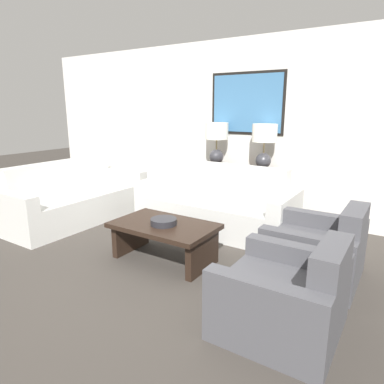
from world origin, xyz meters
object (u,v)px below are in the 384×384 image
(decorative_bowl, at_px, (164,222))
(armchair_near_back_wall, at_px, (317,252))
(console_table, at_px, (238,192))
(coffee_table, at_px, (164,234))
(table_lamp_left, at_px, (217,138))
(armchair_near_camera, at_px, (285,298))
(couch_by_back_wall, at_px, (216,208))
(couch_by_side, at_px, (76,200))
(table_lamp_right, at_px, (264,141))

(decorative_bowl, relative_size, armchair_near_back_wall, 0.33)
(console_table, xyz_separation_m, coffee_table, (0.02, -1.90, -0.07))
(table_lamp_left, bearing_deg, armchair_near_camera, -51.42)
(console_table, height_order, table_lamp_left, table_lamp_left)
(decorative_bowl, xyz_separation_m, armchair_near_back_wall, (1.49, 0.53, -0.19))
(table_lamp_left, distance_m, couch_by_back_wall, 1.18)
(console_table, relative_size, coffee_table, 1.11)
(armchair_near_back_wall, bearing_deg, couch_by_side, -178.66)
(coffee_table, bearing_deg, couch_by_side, 168.06)
(coffee_table, distance_m, armchair_near_camera, 1.59)
(armchair_near_back_wall, distance_m, armchair_near_camera, 1.00)
(table_lamp_right, bearing_deg, table_lamp_left, 180.00)
(console_table, xyz_separation_m, armchair_near_camera, (1.53, -2.40, -0.11))
(console_table, relative_size, table_lamp_right, 1.88)
(table_lamp_right, distance_m, armchair_near_camera, 2.81)
(table_lamp_left, bearing_deg, table_lamp_right, 0.00)
(table_lamp_left, height_order, table_lamp_right, same)
(coffee_table, bearing_deg, decorative_bowl, -57.95)
(table_lamp_right, bearing_deg, console_table, 180.00)
(couch_by_back_wall, height_order, coffee_table, couch_by_back_wall)
(couch_by_back_wall, bearing_deg, armchair_near_back_wall, -25.22)
(table_lamp_right, height_order, coffee_table, table_lamp_right)
(table_lamp_left, bearing_deg, couch_by_back_wall, -60.36)
(couch_by_back_wall, distance_m, armchair_near_back_wall, 1.69)
(table_lamp_right, relative_size, armchair_near_camera, 0.76)
(console_table, height_order, couch_by_back_wall, couch_by_back_wall)
(console_table, relative_size, decorative_bowl, 4.39)
(console_table, relative_size, armchair_near_camera, 1.43)
(coffee_table, relative_size, armchair_near_back_wall, 1.29)
(couch_by_side, bearing_deg, coffee_table, -11.94)
(coffee_table, relative_size, armchair_near_camera, 1.29)
(couch_by_side, xyz_separation_m, armchair_near_back_wall, (3.49, 0.08, -0.03))
(decorative_bowl, bearing_deg, table_lamp_left, 102.53)
(coffee_table, xyz_separation_m, decorative_bowl, (0.02, -0.03, 0.15))
(armchair_near_back_wall, bearing_deg, couch_by_back_wall, 154.78)
(table_lamp_left, relative_size, table_lamp_right, 1.00)
(couch_by_back_wall, xyz_separation_m, decorative_bowl, (0.04, -1.25, 0.16))
(couch_by_back_wall, height_order, couch_by_side, same)
(table_lamp_right, relative_size, decorative_bowl, 2.34)
(couch_by_back_wall, bearing_deg, armchair_near_camera, -48.39)
(table_lamp_right, xyz_separation_m, couch_by_back_wall, (-0.39, -0.68, -0.89))
(table_lamp_right, height_order, armchair_near_back_wall, table_lamp_right)
(console_table, relative_size, table_lamp_left, 1.88)
(table_lamp_right, relative_size, coffee_table, 0.59)
(decorative_bowl, height_order, armchair_near_camera, armchair_near_camera)
(armchair_near_back_wall, xyz_separation_m, armchair_near_camera, (0.00, -1.00, 0.00))
(table_lamp_right, relative_size, armchair_near_back_wall, 0.76)
(table_lamp_right, distance_m, armchair_near_back_wall, 2.02)
(couch_by_back_wall, xyz_separation_m, couch_by_side, (-1.96, -0.80, 0.00))
(table_lamp_left, height_order, armchair_near_back_wall, table_lamp_left)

